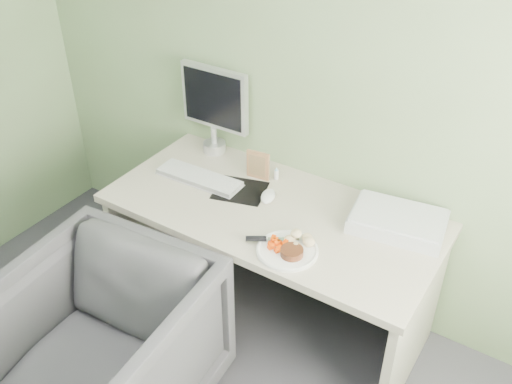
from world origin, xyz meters
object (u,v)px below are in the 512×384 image
Objects in this scene: scanner at (398,222)px; desk_chair at (105,347)px; plate at (287,250)px; monitor at (214,105)px; desk at (271,239)px.

desk_chair is (-0.88, -1.03, -0.38)m from scanner.
monitor is (-0.77, 0.54, 0.26)m from plate.
desk_chair is at bearing -79.47° from monitor.
desk is 5.97× the size of plate.
scanner is 0.87× the size of monitor.
desk is at bearing 133.65° from plate.
plate is 0.98m from monitor.
scanner is 0.49× the size of desk_chair.
scanner is (0.33, 0.41, 0.03)m from plate.
desk_chair is at bearing -139.00° from scanner.
desk_chair reaches higher than plate.
desk is 0.37m from plate.
plate is 0.56× the size of monitor.
monitor is at bearing 150.42° from desk.
plate reaches higher than desk.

